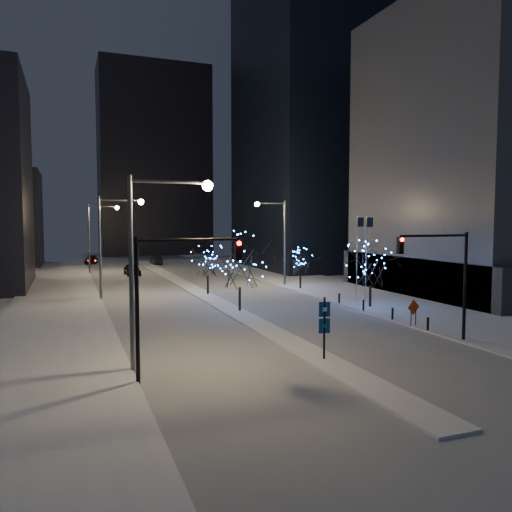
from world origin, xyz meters
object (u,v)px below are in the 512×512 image
traffic_signal_east (446,268)px  car_near (132,270)px  street_lamp_w_far (96,229)px  holiday_tree_median_near (240,263)px  traffic_signal_west (170,283)px  holiday_tree_plaza_far (300,263)px  construction_sign (414,310)px  holiday_tree_median_far (208,263)px  street_lamp_w_near (152,245)px  wayfinding_sign (324,322)px  car_mid (156,260)px  car_far (91,260)px  street_lamp_east (278,231)px  street_lamp_w_mid (111,233)px  holiday_tree_plaza_near (371,266)px

traffic_signal_east → car_near: (-13.45, 46.60, -3.95)m
street_lamp_w_far → holiday_tree_median_near: bearing=-75.4°
traffic_signal_west → holiday_tree_plaza_far: size_ratio=1.46×
car_near → construction_sign: construction_sign is taller
holiday_tree_median_far → traffic_signal_east: bearing=-71.3°
street_lamp_w_near → street_lamp_w_far: size_ratio=1.00×
street_lamp_w_near → holiday_tree_plaza_far: 31.82m
holiday_tree_median_near → wayfinding_sign: holiday_tree_median_near is taller
traffic_signal_west → car_mid: traffic_signal_west is taller
traffic_signal_east → wayfinding_sign: traffic_signal_east is taller
car_far → holiday_tree_median_far: bearing=-69.3°
car_far → wayfinding_sign: 69.54m
construction_sign → car_far: bearing=97.0°
holiday_tree_median_near → traffic_signal_west: bearing=-119.5°
street_lamp_east → holiday_tree_median_far: street_lamp_east is taller
street_lamp_w_mid → holiday_tree_median_far: 10.00m
street_lamp_w_near → holiday_tree_median_far: 25.88m
car_near → holiday_tree_median_near: size_ratio=0.74×
car_far → holiday_tree_plaza_near: bearing=-61.1°
construction_sign → holiday_tree_plaza_far: bearing=77.4°
street_lamp_w_mid → car_near: (4.42, 20.60, -5.69)m
car_mid → holiday_tree_median_near: 47.83m
traffic_signal_west → wayfinding_sign: (8.50, 0.26, -2.58)m
holiday_tree_median_far → holiday_tree_plaza_far: size_ratio=1.01×
street_lamp_w_far → street_lamp_w_near: bearing=-90.0°
street_lamp_east → traffic_signal_west: size_ratio=1.43×
street_lamp_east → wayfinding_sign: street_lamp_east is taller
street_lamp_w_mid → car_far: size_ratio=2.06×
street_lamp_w_mid → wayfinding_sign: (8.99, -26.75, -4.32)m
holiday_tree_median_far → wayfinding_sign: 25.68m
holiday_tree_median_near → holiday_tree_plaza_far: size_ratio=1.34×
holiday_tree_plaza_far → holiday_tree_median_far: bearing=-177.7°
traffic_signal_east → holiday_tree_median_far: bearing=108.7°
traffic_signal_east → car_far: (-17.94, 68.19, -4.06)m
car_mid → holiday_tree_median_near: (-1.00, -47.70, 3.42)m
street_lamp_w_near → holiday_tree_median_far: bearing=68.5°
car_far → holiday_tree_median_near: holiday_tree_median_near is taller
street_lamp_east → traffic_signal_east: street_lamp_east is taller
traffic_signal_east → car_far: size_ratio=1.44×
street_lamp_east → wayfinding_sign: size_ratio=2.81×
street_lamp_east → traffic_signal_east: size_ratio=1.43×
holiday_tree_median_near → street_lamp_w_far: bearing=104.6°
street_lamp_w_far → car_near: 8.44m
street_lamp_w_mid → car_mid: size_ratio=2.24×
street_lamp_w_far → traffic_signal_east: (17.88, -51.00, -1.74)m
street_lamp_east → traffic_signal_west: 35.30m
street_lamp_east → car_near: bearing=129.7°
car_far → holiday_tree_plaza_far: 47.47m
traffic_signal_east → construction_sign: (1.36, 4.68, -3.46)m
wayfinding_sign → car_far: bearing=105.3°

